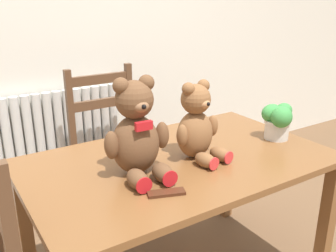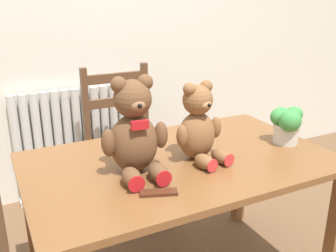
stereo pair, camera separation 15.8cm
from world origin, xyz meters
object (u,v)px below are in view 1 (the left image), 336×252
Objects in this scene: teddy_bear_right at (197,126)px; chocolate_bar at (166,193)px; teddy_bear_left at (137,134)px; potted_plant at (278,120)px; wooden_chair_behind at (112,148)px.

chocolate_bar is (-0.30, -0.21, -0.14)m from teddy_bear_right.
teddy_bear_left is 2.21× the size of potted_plant.
wooden_chair_behind is at bearing 76.64° from chocolate_bar.
wooden_chair_behind is at bearing -103.79° from teddy_bear_left.
potted_plant is 1.31× the size of chocolate_bar.
wooden_chair_behind is 2.41× the size of teddy_bear_left.
potted_plant is 0.81m from chocolate_bar.
teddy_bear_left is at bearing 73.15° from wooden_chair_behind.
teddy_bear_left reaches higher than teddy_bear_right.
wooden_chair_behind is at bearing 120.80° from potted_plant.
teddy_bear_right is at bearing -176.55° from teddy_bear_left.
teddy_bear_left is at bearing 91.37° from chocolate_bar.
teddy_bear_left is at bearing -8.76° from teddy_bear_right.
teddy_bear_left reaches higher than potted_plant.
teddy_bear_right is 1.92× the size of potted_plant.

